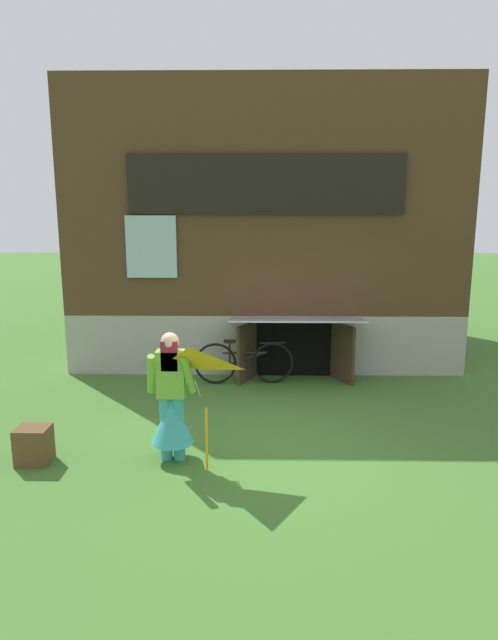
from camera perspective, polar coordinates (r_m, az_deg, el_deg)
ground_plane at (r=7.50m, az=1.92°, el=-12.62°), size 60.00×60.00×0.00m
log_house at (r=12.15m, az=1.59°, el=9.71°), size 7.38×5.75×5.32m
person at (r=6.86m, az=-8.01°, el=-8.95°), size 0.61×0.52×1.62m
kite at (r=6.17m, az=-6.13°, el=-5.93°), size 0.83×0.87×1.46m
bicycle_black at (r=9.73m, az=-0.53°, el=-4.41°), size 1.75×0.14×0.80m
wooden_crate at (r=7.37m, az=-21.41°, el=-11.98°), size 0.40×0.34×0.46m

